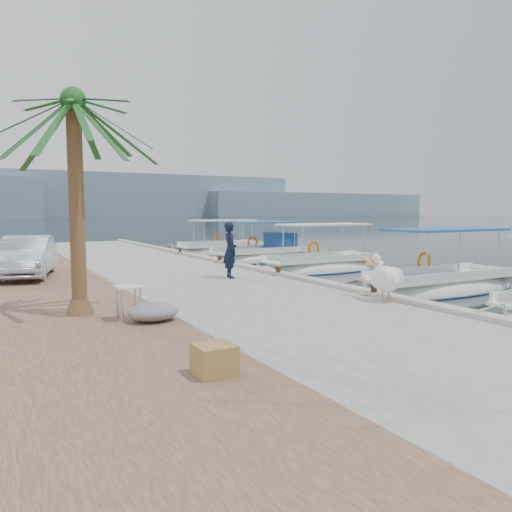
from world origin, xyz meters
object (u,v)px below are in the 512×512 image
Objects in this scene: fishing_caique_b at (440,289)px; fishing_caique_e at (221,252)px; fishing_caique_d at (260,258)px; fisherman at (230,250)px; fishing_caique_c at (321,269)px; pelican at (385,278)px; parked_car at (27,257)px; date_palm at (73,102)px.

fishing_caique_b is 17.51m from fishing_caique_e.
fisherman reaches higher than fishing_caique_d.
fishing_caique_c is at bearing 90.54° from fishing_caique_b.
fisherman reaches higher than fishing_caique_b.
fishing_caique_c is at bearing 62.70° from pelican.
fisherman is 0.44× the size of parked_car.
fishing_caique_c is at bearing -89.34° from fishing_caique_e.
fishing_caique_c is 10.30m from pelican.
date_palm reaches higher than fisherman.
fishing_caique_b is at bearing -89.46° from fishing_caique_c.
fisherman is (-6.08, -8.61, 1.28)m from fishing_caique_d.
parked_car is (-6.18, 3.71, -0.25)m from fisherman.
fisherman is (-1.53, 5.96, 0.36)m from pelican.
fishing_caique_c is 7.12m from fisherman.
fishing_caique_b is at bearing 25.57° from pelican.
fishing_caique_c is at bearing -88.33° from fishing_caique_d.
parked_car is at bearing 68.83° from fisherman.
fishing_caique_d is 15.29m from pelican.
fisherman is at bearing 104.43° from pelican.
pelican is at bearing -155.73° from fisherman.
fisherman is at bearing 149.71° from fishing_caique_b.
date_palm is at bearing -133.47° from fishing_caique_d.
fishing_caique_e is 3.46× the size of fisherman.
pelican is 12.37m from parked_car.
fishing_caique_e is 21.80m from date_palm.
parked_car is (-12.25, -4.90, 1.03)m from fishing_caique_d.
fishing_caique_d reaches higher than pelican.
fishing_caique_d is at bearing -90.39° from fishing_caique_e.
fishing_caique_b is 1.26× the size of date_palm.
fishing_caique_b is at bearing -110.45° from fisherman.
fishing_caique_b is at bearing -88.96° from fishing_caique_d.
fisherman is 0.34× the size of date_palm.
fisherman is at bearing -17.43° from parked_car.
fishing_caique_d is 1.14× the size of date_palm.
fishing_caique_c reaches higher than parked_car.
fishing_caique_c is 14.70m from date_palm.
fishing_caique_d is at bearing 72.68° from pelican.
fishing_caique_d is (-0.22, 12.29, 0.07)m from fishing_caique_b.
fishing_caique_d is at bearing 91.04° from fishing_caique_b.
fishing_caique_e is at bearing 89.61° from fishing_caique_d.
fishing_caique_b and fishing_caique_c have the same top height.
fishing_caique_d is at bearing 35.37° from parked_car.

